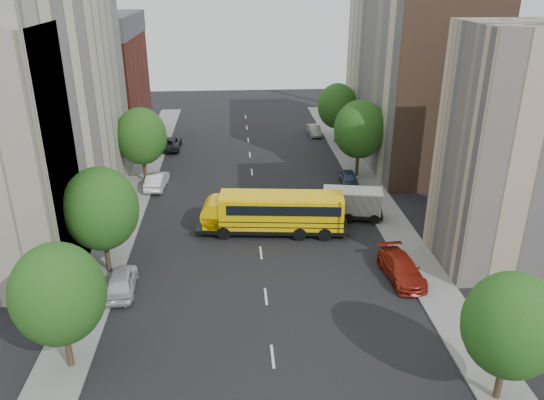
{
  "coord_description": "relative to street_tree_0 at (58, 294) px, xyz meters",
  "views": [
    {
      "loc": [
        -1.79,
        -37.73,
        19.73
      ],
      "look_at": [
        1.15,
        2.0,
        2.67
      ],
      "focal_mm": 35.0,
      "sensor_mm": 36.0,
      "label": 1
    }
  ],
  "objects": [
    {
      "name": "street_tree_3",
      "position": [
        22.0,
        -4.0,
        -0.19
      ],
      "size": [
        4.61,
        4.61,
        7.11
      ],
      "color": "#38281C",
      "rests_on": "ground"
    },
    {
      "name": "street_tree_4",
      "position": [
        22.0,
        28.0,
        0.43
      ],
      "size": [
        5.25,
        5.25,
        8.1
      ],
      "color": "#38281C",
      "rests_on": "ground"
    },
    {
      "name": "street_tree_2",
      "position": [
        0.0,
        28.0,
        0.19
      ],
      "size": [
        4.99,
        4.99,
        7.71
      ],
      "color": "#38281C",
      "rests_on": "ground"
    },
    {
      "name": "safari_truck",
      "position": [
        18.81,
        17.72,
        -3.22
      ],
      "size": [
        6.58,
        3.39,
        2.68
      ],
      "rotation": [
        0.0,
        0.0,
        -0.19
      ],
      "color": "black",
      "rests_on": "ground"
    },
    {
      "name": "street_tree_5",
      "position": [
        22.0,
        40.0,
        0.06
      ],
      "size": [
        4.86,
        4.86,
        7.51
      ],
      "color": "#38281C",
      "rests_on": "ground"
    },
    {
      "name": "school_bus",
      "position": [
        12.04,
        15.34,
        -2.69
      ],
      "size": [
        12.62,
        4.1,
        3.5
      ],
      "rotation": [
        0.0,
        0.0,
        -0.1
      ],
      "color": "black",
      "rests_on": "ground"
    },
    {
      "name": "parked_car_0",
      "position": [
        1.4,
        7.34,
        -3.85
      ],
      "size": [
        2.13,
        4.73,
        1.58
      ],
      "primitive_type": "imported",
      "rotation": [
        0.0,
        0.0,
        3.2
      ],
      "color": "silver",
      "rests_on": "ground"
    },
    {
      "name": "building_right_near",
      "position": [
        29.0,
        9.5,
        3.86
      ],
      "size": [
        10.0,
        7.0,
        17.0
      ],
      "primitive_type": "cube",
      "color": "tan",
      "rests_on": "ground"
    },
    {
      "name": "street_tree_1",
      "position": [
        0.0,
        10.0,
        0.31
      ],
      "size": [
        5.12,
        5.12,
        7.9
      ],
      "color": "#38281C",
      "rests_on": "ground"
    },
    {
      "name": "sidewalk_left",
      "position": [
        -0.5,
        19.0,
        -4.58
      ],
      "size": [
        3.0,
        80.0,
        0.12
      ],
      "primitive_type": "cube",
      "color": "slate",
      "rests_on": "ground"
    },
    {
      "name": "building_left_redbrick",
      "position": [
        -7.0,
        42.0,
        1.86
      ],
      "size": [
        10.0,
        15.0,
        13.0
      ],
      "primitive_type": "cube",
      "color": "maroon",
      "rests_on": "ground"
    },
    {
      "name": "building_right_sidewall",
      "position": [
        29.0,
        23.0,
        4.36
      ],
      "size": [
        10.1,
        0.3,
        18.0
      ],
      "primitive_type": "cube",
      "color": "brown",
      "rests_on": "ground"
    },
    {
      "name": "parked_car_1",
      "position": [
        1.4,
        26.15,
        -3.86
      ],
      "size": [
        2.02,
        4.86,
        1.56
      ],
      "primitive_type": "imported",
      "rotation": [
        0.0,
        0.0,
        3.06
      ],
      "color": "silver",
      "rests_on": "ground"
    },
    {
      "name": "lane_markings",
      "position": [
        11.0,
        24.0,
        -4.64
      ],
      "size": [
        0.15,
        64.0,
        0.01
      ],
      "primitive_type": "cube",
      "color": "silver",
      "rests_on": "ground"
    },
    {
      "name": "ground",
      "position": [
        11.0,
        14.0,
        -4.64
      ],
      "size": [
        120.0,
        120.0,
        0.0
      ],
      "primitive_type": "plane",
      "color": "black",
      "rests_on": "ground"
    },
    {
      "name": "parked_car_4",
      "position": [
        20.6,
        25.3,
        -3.93
      ],
      "size": [
        1.99,
        4.27,
        1.41
      ],
      "primitive_type": "imported",
      "rotation": [
        0.0,
        0.0,
        -0.08
      ],
      "color": "#2F3E52",
      "rests_on": "ground"
    },
    {
      "name": "building_left_cream",
      "position": [
        -7.0,
        20.0,
        5.36
      ],
      "size": [
        10.0,
        26.0,
        20.0
      ],
      "primitive_type": "cube",
      "color": "beige",
      "rests_on": "ground"
    },
    {
      "name": "street_tree_0",
      "position": [
        0.0,
        0.0,
        0.0
      ],
      "size": [
        4.8,
        4.8,
        7.41
      ],
      "color": "#38281C",
      "rests_on": "ground"
    },
    {
      "name": "parked_car_2",
      "position": [
        1.4,
        38.94,
        -3.88
      ],
      "size": [
        2.53,
        5.45,
        1.51
      ],
      "primitive_type": "imported",
      "rotation": [
        0.0,
        0.0,
        3.14
      ],
      "color": "black",
      "rests_on": "ground"
    },
    {
      "name": "building_right_far",
      "position": [
        29.0,
        34.0,
        4.36
      ],
      "size": [
        10.0,
        22.0,
        18.0
      ],
      "primitive_type": "cube",
      "color": "beige",
      "rests_on": "ground"
    },
    {
      "name": "sidewalk_right",
      "position": [
        22.5,
        19.0,
        -4.58
      ],
      "size": [
        3.0,
        80.0,
        0.12
      ],
      "primitive_type": "cube",
      "color": "slate",
      "rests_on": "ground"
    },
    {
      "name": "parked_car_3",
      "position": [
        20.6,
        7.61,
        -3.86
      ],
      "size": [
        2.6,
        5.54,
        1.56
      ],
      "primitive_type": "imported",
      "rotation": [
        0.0,
        0.0,
        0.08
      ],
      "color": "maroon",
      "rests_on": "ground"
    },
    {
      "name": "parked_car_5",
      "position": [
        19.8,
        43.62,
        -3.97
      ],
      "size": [
        1.7,
        4.14,
        1.33
      ],
      "primitive_type": "imported",
      "rotation": [
        0.0,
        0.0,
        0.07
      ],
      "color": "gray",
      "rests_on": "ground"
    }
  ]
}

